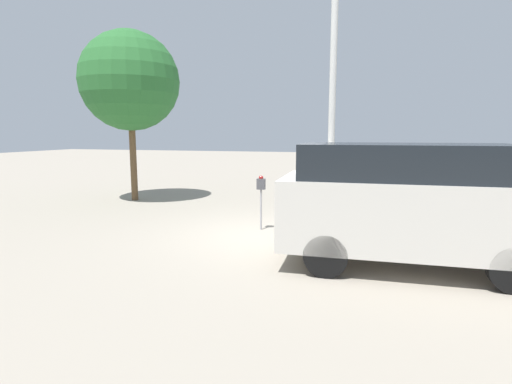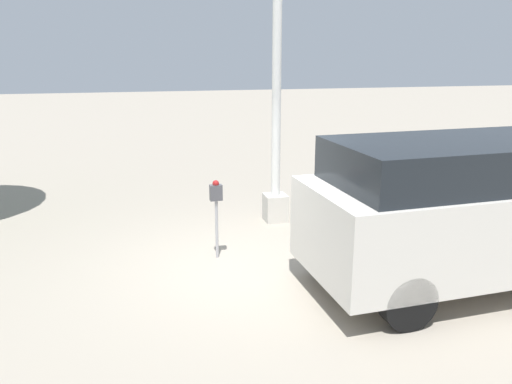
% 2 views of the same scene
% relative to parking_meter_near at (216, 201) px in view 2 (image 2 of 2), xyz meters
% --- Properties ---
extents(ground_plane, '(80.00, 80.00, 0.00)m').
position_rel_parking_meter_near_xyz_m(ground_plane, '(0.25, -0.40, -0.98)').
color(ground_plane, gray).
extents(parking_meter_near, '(0.20, 0.12, 1.33)m').
position_rel_parking_meter_near_xyz_m(parking_meter_near, '(0.00, 0.00, 0.00)').
color(parking_meter_near, '#9E9EA3').
rests_on(parking_meter_near, ground).
extents(lamp_post, '(0.44, 0.44, 5.89)m').
position_rel_parking_meter_near_xyz_m(lamp_post, '(1.49, 1.60, 1.10)').
color(lamp_post, beige).
rests_on(lamp_post, ground).
extents(parked_van, '(4.49, 2.18, 2.16)m').
position_rel_parking_meter_near_xyz_m(parked_van, '(3.19, -1.86, 0.19)').
color(parked_van, beige).
rests_on(parked_van, ground).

